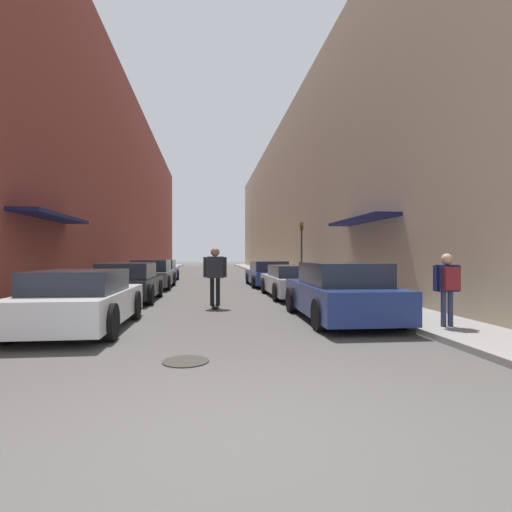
# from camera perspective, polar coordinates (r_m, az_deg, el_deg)

# --- Properties ---
(ground) EXTENTS (134.33, 134.33, 0.00)m
(ground) POSITION_cam_1_polar(r_m,az_deg,el_deg) (27.96, -6.47, -3.16)
(ground) COLOR #4C4947
(curb_strip_left) EXTENTS (1.80, 61.06, 0.12)m
(curb_strip_left) POSITION_cam_1_polar(r_m,az_deg,el_deg) (34.37, -14.78, -2.45)
(curb_strip_left) COLOR gray
(curb_strip_left) RESTS_ON ground
(curb_strip_right) EXTENTS (1.80, 61.06, 0.12)m
(curb_strip_right) POSITION_cam_1_polar(r_m,az_deg,el_deg) (34.44, 1.67, -2.44)
(curb_strip_right) COLOR gray
(curb_strip_right) RESTS_ON ground
(building_row_left) EXTENTS (4.90, 61.06, 14.06)m
(building_row_left) POSITION_cam_1_polar(r_m,az_deg,el_deg) (35.27, -19.52, 8.98)
(building_row_left) COLOR brown
(building_row_left) RESTS_ON ground
(building_row_right) EXTENTS (4.90, 61.06, 12.69)m
(building_row_right) POSITION_cam_1_polar(r_m,az_deg,el_deg) (35.27, 6.38, 7.86)
(building_row_right) COLOR tan
(building_row_right) RESTS_ON ground
(parked_car_left_0) EXTENTS (2.00, 4.14, 1.29)m
(parked_car_left_0) POSITION_cam_1_polar(r_m,az_deg,el_deg) (9.40, -23.74, -5.85)
(parked_car_left_0) COLOR silver
(parked_car_left_0) RESTS_ON ground
(parked_car_left_1) EXTENTS (2.03, 3.98, 1.34)m
(parked_car_left_1) POSITION_cam_1_polar(r_m,az_deg,el_deg) (14.59, -17.83, -3.67)
(parked_car_left_1) COLOR black
(parked_car_left_1) RESTS_ON ground
(parked_car_left_2) EXTENTS (1.97, 4.67, 1.37)m
(parked_car_left_2) POSITION_cam_1_polar(r_m,az_deg,el_deg) (20.01, -14.61, -2.57)
(parked_car_left_2) COLOR #515459
(parked_car_left_2) RESTS_ON ground
(parked_car_left_3) EXTENTS (1.86, 4.32, 1.32)m
(parked_car_left_3) POSITION_cam_1_polar(r_m,az_deg,el_deg) (25.15, -13.30, -2.10)
(parked_car_left_3) COLOR navy
(parked_car_left_3) RESTS_ON ground
(parked_car_right_0) EXTENTS (2.03, 4.59, 1.42)m
(parked_car_right_0) POSITION_cam_1_polar(r_m,az_deg,el_deg) (10.13, 11.91, -5.10)
(parked_car_right_0) COLOR navy
(parked_car_right_0) RESTS_ON ground
(parked_car_right_1) EXTENTS (1.90, 4.80, 1.22)m
(parked_car_right_1) POSITION_cam_1_polar(r_m,az_deg,el_deg) (15.40, 5.13, -3.62)
(parked_car_right_1) COLOR #B7B7BC
(parked_car_right_1) RESTS_ON ground
(parked_car_right_2) EXTENTS (1.99, 4.72, 1.29)m
(parked_car_right_2) POSITION_cam_1_polar(r_m,az_deg,el_deg) (20.75, 1.71, -2.59)
(parked_car_right_2) COLOR navy
(parked_car_right_2) RESTS_ON ground
(skateboarder) EXTENTS (0.70, 0.78, 1.83)m
(skateboarder) POSITION_cam_1_polar(r_m,az_deg,el_deg) (12.12, -5.87, -2.11)
(skateboarder) COLOR black
(skateboarder) RESTS_ON ground
(manhole_cover) EXTENTS (0.70, 0.70, 0.02)m
(manhole_cover) POSITION_cam_1_polar(r_m,az_deg,el_deg) (6.30, -10.02, -14.59)
(manhole_cover) COLOR #332D28
(manhole_cover) RESTS_ON ground
(traffic_light) EXTENTS (0.16, 0.22, 3.33)m
(traffic_light) POSITION_cam_1_polar(r_m,az_deg,el_deg) (22.72, 6.53, 1.60)
(traffic_light) COLOR #2D2D2D
(traffic_light) RESTS_ON curb_strip_right
(pedestrian) EXTENTS (0.61, 0.33, 1.52)m
(pedestrian) POSITION_cam_1_polar(r_m,az_deg,el_deg) (9.20, 25.71, -3.24)
(pedestrian) COLOR #2D3351
(pedestrian) RESTS_ON curb_strip_right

